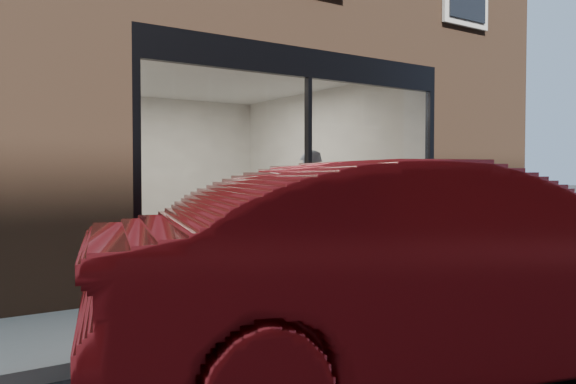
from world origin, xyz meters
TOP-DOWN VIEW (x-y plane):
  - ground at (0.00, 0.00)m, footprint 120.00×120.00m
  - sidewalk_near at (0.00, 1.00)m, footprint 40.00×2.00m
  - kerb_near at (0.00, -0.05)m, footprint 40.00×0.10m
  - host_building_pier_right at (3.75, 8.00)m, footprint 2.50×12.00m
  - host_building_backfill at (0.00, 11.00)m, footprint 5.00×6.00m
  - cafe_floor at (0.00, 5.00)m, footprint 6.00×6.00m
  - cafe_ceiling at (0.00, 5.00)m, footprint 6.00×6.00m
  - cafe_wall_back at (0.00, 7.99)m, footprint 5.00×0.00m
  - cafe_wall_left at (-2.49, 5.00)m, footprint 0.00×6.00m
  - cafe_wall_right at (2.49, 5.00)m, footprint 0.00×6.00m
  - storefront_kick at (0.00, 2.05)m, footprint 5.00×0.10m
  - storefront_header at (0.00, 2.05)m, footprint 5.00×0.10m
  - storefront_mullion at (0.00, 2.05)m, footprint 0.06×0.10m
  - storefront_glass at (0.00, 2.02)m, footprint 4.80×0.00m
  - banquette at (0.00, 2.45)m, footprint 4.00×0.55m
  - person at (0.49, 2.69)m, footprint 0.75×0.59m
  - cafe_table_left at (-1.91, 3.25)m, footprint 0.67×0.67m
  - cafe_table_right at (0.64, 3.66)m, footprint 0.77×0.77m
  - cafe_chair_left at (-0.60, 4.11)m, footprint 0.55×0.55m
  - cafe_chair_right at (1.36, 4.43)m, footprint 0.46×0.46m
  - wall_poster at (-2.45, 4.52)m, footprint 0.02×0.59m
  - parked_car at (-1.51, -1.52)m, footprint 5.02×2.86m

SIDE VIEW (x-z plane):
  - ground at x=0.00m, z-range 0.00..0.00m
  - sidewalk_near at x=0.00m, z-range 0.00..0.01m
  - cafe_floor at x=0.00m, z-range 0.02..0.02m
  - kerb_near at x=0.00m, z-range 0.00..0.12m
  - storefront_kick at x=0.00m, z-range 0.00..0.30m
  - banquette at x=0.00m, z-range 0.00..0.45m
  - cafe_chair_left at x=-0.60m, z-range 0.22..0.26m
  - cafe_chair_right at x=1.36m, z-range 0.22..0.26m
  - cafe_table_left at x=-1.91m, z-range 0.72..0.76m
  - cafe_table_right at x=0.64m, z-range 0.72..0.76m
  - parked_car at x=-1.51m, z-range 0.00..1.56m
  - person at x=0.49m, z-range 0.00..1.83m
  - wall_poster at x=-2.45m, z-range 1.08..1.87m
  - storefront_mullion at x=0.00m, z-range 0.30..2.80m
  - storefront_glass at x=0.00m, z-range -0.85..3.95m
  - cafe_wall_back at x=0.00m, z-range -0.90..4.10m
  - cafe_wall_left at x=-2.49m, z-range -1.40..4.60m
  - cafe_wall_right at x=2.49m, z-range -1.40..4.60m
  - host_building_pier_right at x=3.75m, z-range 0.00..3.20m
  - host_building_backfill at x=0.00m, z-range 0.00..3.20m
  - storefront_header at x=0.00m, z-range 2.80..3.20m
  - cafe_ceiling at x=0.00m, z-range 3.19..3.19m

